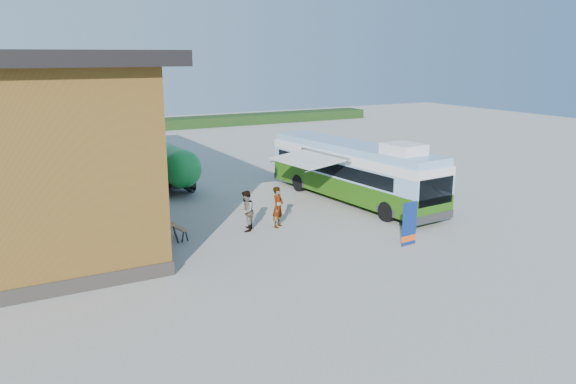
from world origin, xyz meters
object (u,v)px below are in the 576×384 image
bus (353,170)px  picnic_table (165,227)px  person_b (246,211)px  slurry_tanker (167,163)px  banner (409,228)px  person_a (278,207)px

bus → picnic_table: 10.53m
bus → person_b: size_ratio=6.46×
slurry_tanker → bus: bearing=-47.2°
banner → person_a: 5.76m
bus → banner: bearing=-111.6°
person_a → slurry_tanker: size_ratio=0.26×
person_a → person_b: person_a is taller
person_a → banner: bearing=-90.3°
picnic_table → slurry_tanker: size_ratio=0.24×
person_a → bus: bearing=-15.6°
person_b → person_a: bearing=116.4°
picnic_table → bus: bearing=-1.1°
bus → person_b: bus is taller
picnic_table → slurry_tanker: bearing=62.0°
banner → slurry_tanker: (-5.52, 13.96, 0.74)m
banner → person_a: person_a is taller
person_a → picnic_table: bearing=138.3°
person_b → slurry_tanker: 9.24m
picnic_table → slurry_tanker: slurry_tanker is taller
person_a → person_b: size_ratio=1.03×
banner → person_a: bearing=121.4°
person_a → person_b: 1.47m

